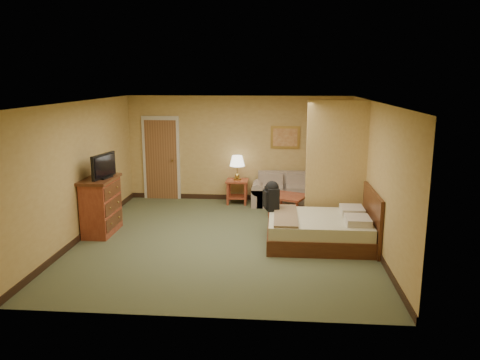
# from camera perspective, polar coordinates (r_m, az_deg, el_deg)

# --- Properties ---
(floor) EXTENTS (6.00, 6.00, 0.00)m
(floor) POSITION_cam_1_polar(r_m,az_deg,el_deg) (9.03, -1.81, -7.21)
(floor) COLOR #4E5637
(floor) RESTS_ON ground
(ceiling) EXTENTS (6.00, 6.00, 0.00)m
(ceiling) POSITION_cam_1_polar(r_m,az_deg,el_deg) (8.52, -1.93, 9.49)
(ceiling) COLOR white
(ceiling) RESTS_ON back_wall
(back_wall) EXTENTS (5.50, 0.02, 2.60)m
(back_wall) POSITION_cam_1_polar(r_m,az_deg,el_deg) (11.62, -0.19, 3.83)
(back_wall) COLOR tan
(back_wall) RESTS_ON floor
(left_wall) EXTENTS (0.02, 6.00, 2.60)m
(left_wall) POSITION_cam_1_polar(r_m,az_deg,el_deg) (9.40, -18.77, 1.12)
(left_wall) COLOR tan
(left_wall) RESTS_ON floor
(right_wall) EXTENTS (0.02, 6.00, 2.60)m
(right_wall) POSITION_cam_1_polar(r_m,az_deg,el_deg) (8.81, 16.21, 0.57)
(right_wall) COLOR tan
(right_wall) RESTS_ON floor
(partition) EXTENTS (1.20, 0.15, 2.60)m
(partition) POSITION_cam_1_polar(r_m,az_deg,el_deg) (9.61, 11.63, 1.76)
(partition) COLOR tan
(partition) RESTS_ON floor
(door) EXTENTS (0.94, 0.16, 2.10)m
(door) POSITION_cam_1_polar(r_m,az_deg,el_deg) (11.95, -9.56, 2.59)
(door) COLOR beige
(door) RESTS_ON floor
(baseboard) EXTENTS (5.50, 0.02, 0.12)m
(baseboard) POSITION_cam_1_polar(r_m,az_deg,el_deg) (11.86, -0.19, -2.11)
(baseboard) COLOR black
(baseboard) RESTS_ON floor
(loveseat) EXTENTS (1.57, 0.73, 0.79)m
(loveseat) POSITION_cam_1_polar(r_m,az_deg,el_deg) (11.37, 5.41, -1.79)
(loveseat) COLOR gray
(loveseat) RESTS_ON floor
(side_table) EXTENTS (0.53, 0.53, 0.59)m
(side_table) POSITION_cam_1_polar(r_m,az_deg,el_deg) (11.45, -0.34, -0.96)
(side_table) COLOR maroon
(side_table) RESTS_ON floor
(table_lamp) EXTENTS (0.36, 0.36, 0.60)m
(table_lamp) POSITION_cam_1_polar(r_m,az_deg,el_deg) (11.32, -0.34, 2.26)
(table_lamp) COLOR #A3893C
(table_lamp) RESTS_ON side_table
(coffee_table) EXTENTS (0.96, 0.96, 0.47)m
(coffee_table) POSITION_cam_1_polar(r_m,az_deg,el_deg) (10.46, 5.95, -2.59)
(coffee_table) COLOR maroon
(coffee_table) RESTS_ON floor
(wall_picture) EXTENTS (0.71, 0.04, 0.55)m
(wall_picture) POSITION_cam_1_polar(r_m,az_deg,el_deg) (11.52, 5.53, 5.20)
(wall_picture) COLOR #B78E3F
(wall_picture) RESTS_ON back_wall
(dresser) EXTENTS (0.55, 1.05, 1.12)m
(dresser) POSITION_cam_1_polar(r_m,az_deg,el_deg) (9.61, -16.56, -2.99)
(dresser) COLOR maroon
(dresser) RESTS_ON floor
(tv) EXTENTS (0.26, 0.78, 0.48)m
(tv) POSITION_cam_1_polar(r_m,az_deg,el_deg) (9.40, -16.28, 1.57)
(tv) COLOR black
(tv) RESTS_ON dresser
(bed) EXTENTS (1.93, 1.60, 1.03)m
(bed) POSITION_cam_1_polar(r_m,az_deg,el_deg) (8.83, 10.00, -5.92)
(bed) COLOR #472110
(bed) RESTS_ON floor
(backpack) EXTENTS (0.30, 0.38, 0.57)m
(backpack) POSITION_cam_1_polar(r_m,az_deg,el_deg) (9.07, 3.92, -1.80)
(backpack) COLOR black
(backpack) RESTS_ON bed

